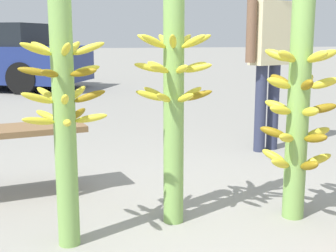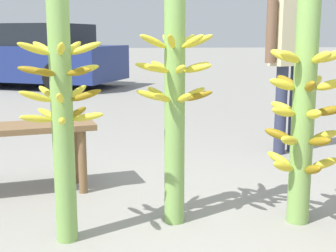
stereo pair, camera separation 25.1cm
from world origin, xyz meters
name	(u,v)px [view 2 (the right image)]	position (x,y,z in m)	size (l,w,h in m)	color
banana_stalk_left	(61,97)	(-0.69, 0.32, 0.78)	(0.44, 0.44, 1.53)	#7AA851
banana_stalk_center	(175,95)	(-0.08, 0.50, 0.76)	(0.45, 0.45, 1.44)	#7AA851
banana_stalk_right	(304,102)	(0.65, 0.40, 0.72)	(0.45, 0.45, 1.48)	#7AA851
vendor_person	(291,45)	(1.21, 2.01, 1.00)	(0.56, 0.30, 1.65)	#2D334C
market_bench	(10,139)	(-1.12, 1.12, 0.40)	(1.18, 0.57, 0.49)	brown
parked_car	(28,56)	(-2.12, 8.32, 0.65)	(4.38, 3.33, 1.32)	navy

